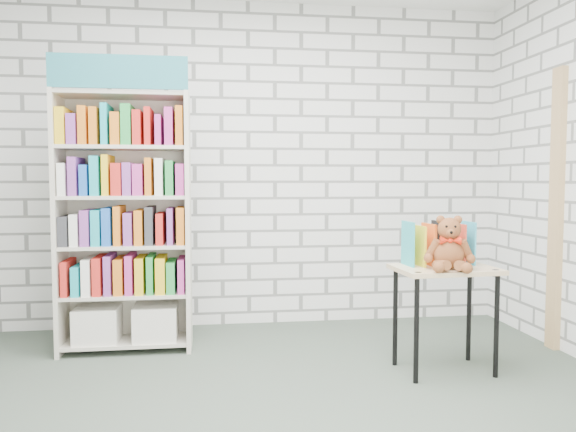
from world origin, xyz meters
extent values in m
plane|color=#3F4A3F|center=(0.00, 0.00, 0.00)|extent=(4.50, 4.50, 0.00)
cube|color=silver|center=(0.00, 2.00, 1.40)|extent=(4.50, 0.02, 2.80)
cube|color=silver|center=(0.00, -2.00, 1.40)|extent=(4.50, 0.02, 2.80)
cube|color=beige|center=(-1.42, 1.35, 0.96)|extent=(0.03, 0.37, 1.91)
cube|color=beige|center=(-0.50, 1.35, 0.96)|extent=(0.03, 0.37, 1.91)
cube|color=beige|center=(-0.96, 1.53, 0.96)|extent=(0.96, 0.02, 1.91)
cube|color=teal|center=(-0.96, 1.17, 2.03)|extent=(0.96, 0.02, 0.23)
cube|color=beige|center=(-0.96, 1.35, 0.06)|extent=(0.89, 0.35, 0.03)
cube|color=beige|center=(-0.96, 1.35, 0.42)|extent=(0.89, 0.35, 0.03)
cube|color=beige|center=(-0.96, 1.35, 0.79)|extent=(0.89, 0.35, 0.03)
cube|color=beige|center=(-0.96, 1.35, 1.15)|extent=(0.89, 0.35, 0.03)
cube|color=beige|center=(-0.96, 1.35, 1.51)|extent=(0.89, 0.35, 0.03)
cube|color=beige|center=(-0.96, 1.35, 1.89)|extent=(0.89, 0.35, 0.03)
cube|color=silver|center=(-1.17, 1.35, 0.20)|extent=(0.32, 0.31, 0.25)
cube|color=silver|center=(-0.75, 1.35, 0.20)|extent=(0.32, 0.31, 0.25)
cube|color=#333338|center=(-0.96, 1.34, 0.57)|extent=(0.89, 0.31, 0.25)
cube|color=red|center=(-0.96, 1.34, 0.93)|extent=(0.89, 0.31, 0.25)
cube|color=yellow|center=(-0.96, 1.34, 1.29)|extent=(0.89, 0.31, 0.25)
cube|color=blue|center=(-0.96, 1.34, 1.65)|extent=(0.89, 0.31, 0.25)
cube|color=tan|center=(1.20, 0.58, 0.68)|extent=(0.67, 0.48, 0.03)
cylinder|color=black|center=(0.94, 0.39, 0.33)|extent=(0.03, 0.03, 0.67)
cylinder|color=black|center=(0.92, 0.74, 0.33)|extent=(0.03, 0.03, 0.67)
cylinder|color=black|center=(1.48, 0.42, 0.33)|extent=(0.03, 0.03, 0.67)
cylinder|color=black|center=(1.47, 0.77, 0.33)|extent=(0.03, 0.03, 0.67)
cylinder|color=black|center=(0.95, 0.40, 0.70)|extent=(0.04, 0.04, 0.01)
cylinder|color=black|center=(1.47, 0.43, 0.70)|extent=(0.04, 0.04, 0.01)
cube|color=#28A7B0|center=(0.98, 0.67, 0.83)|extent=(0.02, 0.20, 0.27)
cube|color=yellow|center=(1.05, 0.68, 0.83)|extent=(0.02, 0.20, 0.27)
cube|color=#F55D1A|center=(1.12, 0.68, 0.83)|extent=(0.02, 0.20, 0.27)
cube|color=black|center=(1.19, 0.68, 0.83)|extent=(0.02, 0.20, 0.27)
cube|color=white|center=(1.27, 0.69, 0.83)|extent=(0.02, 0.20, 0.27)
cube|color=red|center=(1.34, 0.69, 0.83)|extent=(0.02, 0.20, 0.27)
cube|color=#33A5C1|center=(1.41, 0.70, 0.83)|extent=(0.02, 0.20, 0.27)
ellipsoid|color=brown|center=(1.19, 0.50, 0.80)|extent=(0.21, 0.18, 0.21)
sphere|color=brown|center=(1.19, 0.49, 0.96)|extent=(0.15, 0.15, 0.15)
sphere|color=brown|center=(1.14, 0.52, 1.02)|extent=(0.05, 0.05, 0.05)
sphere|color=brown|center=(1.24, 0.49, 1.02)|extent=(0.05, 0.05, 0.05)
sphere|color=brown|center=(1.17, 0.44, 0.94)|extent=(0.06, 0.06, 0.06)
sphere|color=black|center=(1.15, 0.44, 0.98)|extent=(0.02, 0.02, 0.02)
sphere|color=black|center=(1.19, 0.43, 0.98)|extent=(0.02, 0.02, 0.02)
sphere|color=black|center=(1.16, 0.41, 0.94)|extent=(0.02, 0.02, 0.02)
cylinder|color=brown|center=(1.08, 0.51, 0.83)|extent=(0.10, 0.10, 0.15)
cylinder|color=brown|center=(1.28, 0.45, 0.83)|extent=(0.11, 0.08, 0.15)
sphere|color=brown|center=(1.05, 0.50, 0.77)|extent=(0.06, 0.06, 0.06)
sphere|color=brown|center=(1.31, 0.43, 0.77)|extent=(0.06, 0.06, 0.06)
cylinder|color=brown|center=(1.10, 0.41, 0.74)|extent=(0.07, 0.16, 0.08)
cylinder|color=brown|center=(1.22, 0.38, 0.74)|extent=(0.14, 0.16, 0.08)
sphere|color=brown|center=(1.06, 0.35, 0.73)|extent=(0.07, 0.07, 0.07)
sphere|color=brown|center=(1.22, 0.31, 0.73)|extent=(0.07, 0.07, 0.07)
cone|color=red|center=(1.14, 0.45, 0.89)|extent=(0.07, 0.07, 0.05)
cone|color=red|center=(1.20, 0.43, 0.89)|extent=(0.07, 0.07, 0.05)
sphere|color=red|center=(1.17, 0.44, 0.89)|extent=(0.03, 0.03, 0.03)
cube|color=tan|center=(2.23, 0.95, 1.05)|extent=(0.05, 0.12, 2.10)
camera|label=1|loc=(-0.33, -2.91, 1.28)|focal=35.00mm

